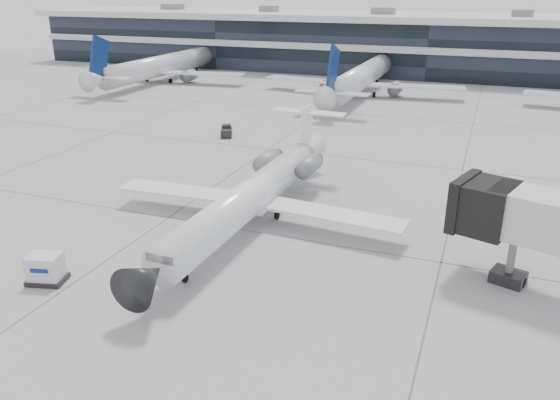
% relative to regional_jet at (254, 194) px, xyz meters
% --- Properties ---
extents(ground, '(220.00, 220.00, 0.00)m').
position_rel_regional_jet_xyz_m(ground, '(3.67, -1.68, -2.21)').
color(ground, '#97979A').
rests_on(ground, ground).
extents(terminal, '(170.00, 22.00, 10.00)m').
position_rel_regional_jet_xyz_m(terminal, '(3.67, 80.32, 2.79)').
color(terminal, black).
rests_on(terminal, ground).
extents(bg_jet_left, '(32.00, 40.00, 9.60)m').
position_rel_regional_jet_xyz_m(bg_jet_left, '(-41.33, 53.32, -2.21)').
color(bg_jet_left, silver).
rests_on(bg_jet_left, ground).
extents(bg_jet_center, '(32.00, 40.00, 9.60)m').
position_rel_regional_jet_xyz_m(bg_jet_center, '(-4.33, 53.32, -2.21)').
color(bg_jet_center, silver).
rests_on(bg_jet_center, ground).
extents(regional_jet, '(22.53, 28.04, 6.48)m').
position_rel_regional_jet_xyz_m(regional_jet, '(0.00, 0.00, 0.00)').
color(regional_jet, white).
rests_on(regional_jet, ground).
extents(cargo_uld, '(2.44, 2.05, 1.73)m').
position_rel_regional_jet_xyz_m(cargo_uld, '(-7.86, -12.56, -1.34)').
color(cargo_uld, black).
rests_on(cargo_uld, ground).
extents(traffic_cone, '(0.45, 0.45, 0.59)m').
position_rel_regional_jet_xyz_m(traffic_cone, '(-3.95, 13.81, -1.94)').
color(traffic_cone, '#FF3C0D').
rests_on(traffic_cone, ground).
extents(far_tug, '(1.95, 2.39, 1.32)m').
position_rel_regional_jet_xyz_m(far_tug, '(-12.83, 21.39, -1.62)').
color(far_tug, black).
rests_on(far_tug, ground).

